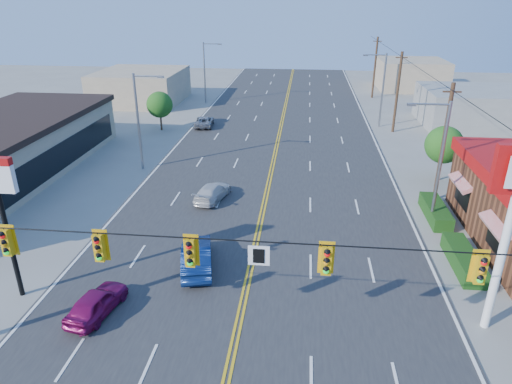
# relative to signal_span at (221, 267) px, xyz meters

# --- Properties ---
(ground) EXTENTS (160.00, 160.00, 0.00)m
(ground) POSITION_rel_signal_span_xyz_m (0.12, 0.00, -4.89)
(ground) COLOR gray
(ground) RESTS_ON ground
(road) EXTENTS (20.00, 120.00, 0.06)m
(road) POSITION_rel_signal_span_xyz_m (0.12, 20.00, -4.86)
(road) COLOR #2D2D30
(road) RESTS_ON ground
(signal_span) EXTENTS (24.32, 0.34, 9.00)m
(signal_span) POSITION_rel_signal_span_xyz_m (0.00, 0.00, 0.00)
(signal_span) COLOR #47301E
(signal_span) RESTS_ON ground
(streetlight_se) EXTENTS (2.55, 0.25, 8.00)m
(streetlight_se) POSITION_rel_signal_span_xyz_m (10.91, 14.00, -0.37)
(streetlight_se) COLOR gray
(streetlight_se) RESTS_ON ground
(streetlight_ne) EXTENTS (2.55, 0.25, 8.00)m
(streetlight_ne) POSITION_rel_signal_span_xyz_m (10.91, 38.00, -0.37)
(streetlight_ne) COLOR gray
(streetlight_ne) RESTS_ON ground
(streetlight_sw) EXTENTS (2.55, 0.25, 8.00)m
(streetlight_sw) POSITION_rel_signal_span_xyz_m (-10.67, 22.00, -0.37)
(streetlight_sw) COLOR gray
(streetlight_sw) RESTS_ON ground
(streetlight_nw) EXTENTS (2.55, 0.25, 8.00)m
(streetlight_nw) POSITION_rel_signal_span_xyz_m (-10.67, 48.00, -0.37)
(streetlight_nw) COLOR gray
(streetlight_nw) RESTS_ON ground
(utility_pole_near) EXTENTS (0.28, 0.28, 8.40)m
(utility_pole_near) POSITION_rel_signal_span_xyz_m (12.32, 18.00, -0.69)
(utility_pole_near) COLOR #47301E
(utility_pole_near) RESTS_ON ground
(utility_pole_mid) EXTENTS (0.28, 0.28, 8.40)m
(utility_pole_mid) POSITION_rel_signal_span_xyz_m (12.32, 36.00, -0.69)
(utility_pole_mid) COLOR #47301E
(utility_pole_mid) RESTS_ON ground
(utility_pole_far) EXTENTS (0.28, 0.28, 8.40)m
(utility_pole_far) POSITION_rel_signal_span_xyz_m (12.32, 54.00, -0.69)
(utility_pole_far) COLOR #47301E
(utility_pole_far) RESTS_ON ground
(tree_kfc_rear) EXTENTS (2.94, 2.94, 4.41)m
(tree_kfc_rear) POSITION_rel_signal_span_xyz_m (13.62, 22.00, -1.95)
(tree_kfc_rear) COLOR #47301E
(tree_kfc_rear) RESTS_ON ground
(tree_west) EXTENTS (2.80, 2.80, 4.20)m
(tree_west) POSITION_rel_signal_span_xyz_m (-12.88, 34.00, -2.09)
(tree_west) COLOR #47301E
(tree_west) RESTS_ON ground
(bld_east_mid) EXTENTS (12.00, 10.00, 4.00)m
(bld_east_mid) POSITION_rel_signal_span_xyz_m (22.12, 40.00, -2.89)
(bld_east_mid) COLOR gray
(bld_east_mid) RESTS_ON ground
(bld_west_far) EXTENTS (11.00, 12.00, 4.20)m
(bld_west_far) POSITION_rel_signal_span_xyz_m (-19.88, 48.00, -2.79)
(bld_west_far) COLOR tan
(bld_west_far) RESTS_ON ground
(bld_east_far) EXTENTS (10.00, 10.00, 4.40)m
(bld_east_far) POSITION_rel_signal_span_xyz_m (19.12, 62.00, -2.69)
(bld_east_far) COLOR tan
(bld_east_far) RESTS_ON ground
(car_magenta) EXTENTS (2.07, 3.77, 1.21)m
(car_magenta) POSITION_rel_signal_span_xyz_m (-6.49, 2.94, -4.28)
(car_magenta) COLOR #800E4C
(car_magenta) RESTS_ON ground
(car_blue) EXTENTS (2.48, 4.67, 1.46)m
(car_blue) POSITION_rel_signal_span_xyz_m (-2.77, 7.23, -4.15)
(car_blue) COLOR navy
(car_blue) RESTS_ON ground
(car_white) EXTENTS (2.48, 4.31, 1.17)m
(car_white) POSITION_rel_signal_span_xyz_m (-3.67, 16.20, -4.30)
(car_white) COLOR silver
(car_white) RESTS_ON ground
(car_silver) EXTENTS (2.26, 4.24, 1.13)m
(car_silver) POSITION_rel_signal_span_xyz_m (-8.46, 35.75, -4.32)
(car_silver) COLOR #939397
(car_silver) RESTS_ON ground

